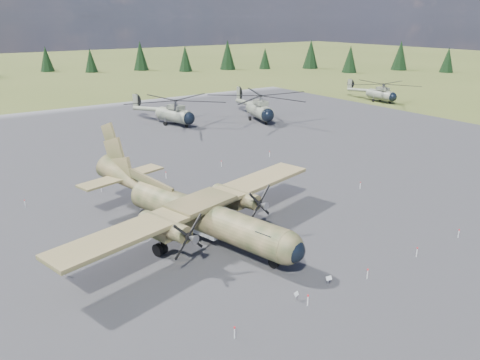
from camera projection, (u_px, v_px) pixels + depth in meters
ground at (242, 224)px, 44.38m from camera, size 500.00×500.00×0.00m
apron at (190, 193)px, 52.13m from camera, size 120.00×120.00×0.04m
transport_plane at (193, 208)px, 41.14m from camera, size 27.79×24.88×9.22m
helicopter_near at (174, 107)px, 83.36m from camera, size 22.64×23.41×4.66m
helicopter_mid at (259, 102)px, 86.53m from camera, size 24.09×24.92×5.01m
helicopter_far at (381, 89)px, 106.38m from camera, size 17.17×19.95×4.25m
info_placard_left at (296, 295)px, 32.28m from camera, size 0.43×0.27×0.63m
info_placard_right at (329, 279)px, 34.14m from camera, size 0.47×0.27×0.70m
barrier_fence at (238, 220)px, 43.91m from camera, size 33.12×29.62×0.85m
treeline at (267, 155)px, 49.62m from camera, size 295.88×295.63×10.92m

